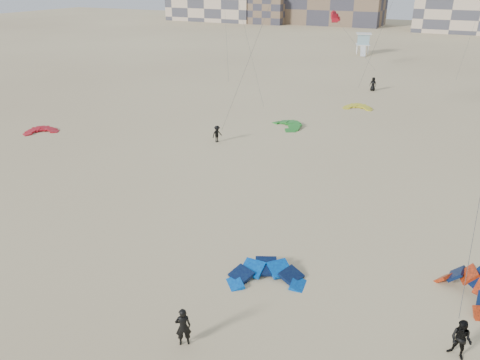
% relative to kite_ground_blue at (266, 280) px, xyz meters
% --- Properties ---
extents(ground, '(320.00, 320.00, 0.00)m').
position_rel_kite_ground_blue_xyz_m(ground, '(-2.94, -3.36, 0.00)').
color(ground, beige).
rests_on(ground, ground).
extents(kite_ground_blue, '(5.18, 5.29, 2.29)m').
position_rel_kite_ground_blue_xyz_m(kite_ground_blue, '(0.00, 0.00, 0.00)').
color(kite_ground_blue, blue).
rests_on(kite_ground_blue, ground).
extents(kite_ground_orange, '(4.76, 4.75, 3.40)m').
position_rel_kite_ground_blue_xyz_m(kite_ground_orange, '(9.41, 3.09, 0.00)').
color(kite_ground_orange, '#FF3C11').
rests_on(kite_ground_orange, ground).
extents(kite_ground_red, '(4.29, 4.28, 1.23)m').
position_rel_kite_ground_blue_xyz_m(kite_ground_red, '(-29.91, 12.70, 0.00)').
color(kite_ground_red, red).
rests_on(kite_ground_red, ground).
extents(kite_ground_green, '(5.19, 5.19, 1.40)m').
position_rel_kite_ground_blue_xyz_m(kite_ground_green, '(-8.51, 25.37, 0.00)').
color(kite_ground_green, '#207F23').
rests_on(kite_ground_green, ground).
extents(kite_ground_yellow, '(3.57, 3.73, 1.20)m').
position_rel_kite_ground_blue_xyz_m(kite_ground_yellow, '(-3.61, 35.61, 0.00)').
color(kite_ground_yellow, yellow).
rests_on(kite_ground_yellow, ground).
extents(kitesurfer_main, '(0.80, 0.75, 1.84)m').
position_rel_kite_ground_blue_xyz_m(kitesurfer_main, '(-1.38, -5.72, 0.92)').
color(kitesurfer_main, black).
rests_on(kitesurfer_main, ground).
extents(kitesurfer_b, '(1.07, 0.97, 1.82)m').
position_rel_kite_ground_blue_xyz_m(kitesurfer_b, '(9.18, -1.38, 0.91)').
color(kitesurfer_b, black).
rests_on(kitesurfer_b, ground).
extents(kitesurfer_c, '(0.97, 1.19, 1.60)m').
position_rel_kite_ground_blue_xyz_m(kitesurfer_c, '(-12.70, 17.89, 0.80)').
color(kitesurfer_c, black).
rests_on(kitesurfer_c, ground).
extents(kitesurfer_e, '(0.90, 0.59, 1.83)m').
position_rel_kite_ground_blue_xyz_m(kitesurfer_e, '(-3.95, 45.52, 0.91)').
color(kitesurfer_e, black).
rests_on(kitesurfer_e, ground).
extents(kite_fly_red, '(9.22, 3.55, 8.65)m').
position_rel_kite_ground_blue_xyz_m(kite_fly_red, '(-12.71, 56.09, 8.31)').
color(kite_fly_red, red).
rests_on(kite_fly_red, ground).
extents(lifeguard_tower_far, '(3.39, 5.71, 3.91)m').
position_rel_kite_ground_blue_xyz_m(lifeguard_tower_far, '(-12.36, 76.50, 1.94)').
color(lifeguard_tower_far, white).
rests_on(lifeguard_tower_far, ground).
extents(condo_fill_left, '(12.00, 10.00, 8.00)m').
position_rel_kite_ground_blue_xyz_m(condo_fill_left, '(-52.94, 124.64, 4.00)').
color(condo_fill_left, brown).
rests_on(condo_fill_left, ground).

